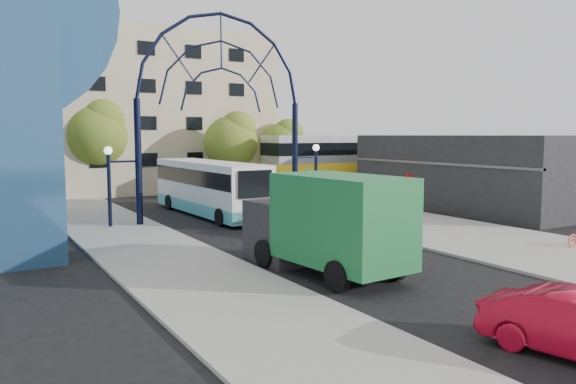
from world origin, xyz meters
TOP-DOWN VIEW (x-y plane):
  - ground at (0.00, 0.00)m, footprint 120.00×120.00m
  - sidewalk_east at (8.00, 4.00)m, footprint 8.00×56.00m
  - plaza_west at (-6.50, 6.00)m, footprint 5.00×50.00m
  - gateway_arch at (0.00, 14.00)m, footprint 13.64×0.44m
  - stop_sign at (4.80, 12.00)m, footprint 0.80×0.07m
  - do_not_enter_sign at (11.00, 10.00)m, footprint 0.76×0.07m
  - street_name_sign at (5.20, 12.60)m, footprint 0.70×0.70m
  - sandwich_board at (5.60, 5.98)m, footprint 0.55×0.61m
  - commercial_block_east at (16.00, 10.00)m, footprint 6.00×16.00m
  - apartment_block at (2.00, 34.97)m, footprint 20.00×12.10m
  - train_platform at (20.00, 22.00)m, footprint 32.00×5.00m
  - train_car at (20.00, 22.00)m, footprint 25.10×3.05m
  - tree_north_a at (6.12, 25.93)m, footprint 4.48×4.48m
  - tree_north_b at (-3.88, 29.93)m, footprint 5.12×5.12m
  - tree_north_c at (12.12, 27.93)m, footprint 4.16×4.16m
  - city_bus at (0.03, 16.19)m, footprint 3.10×12.32m
  - green_truck at (-2.13, 0.08)m, footprint 3.26×7.39m
  - black_suv at (0.61, 7.26)m, footprint 3.47×4.90m
  - bike_near_a at (6.78, 10.69)m, footprint 1.15×1.72m
  - bike_near_b at (6.95, 12.43)m, footprint 0.61×1.57m

SIDE VIEW (x-z plane):
  - ground at x=0.00m, z-range 0.00..0.00m
  - sidewalk_east at x=8.00m, z-range 0.00..0.12m
  - plaza_west at x=-6.50m, z-range 0.00..0.12m
  - train_platform at x=20.00m, z-range 0.00..0.80m
  - bike_near_a at x=6.78m, z-range 0.12..0.98m
  - bike_near_b at x=6.95m, z-range 0.12..1.04m
  - black_suv at x=0.61m, z-range 0.00..1.24m
  - sandwich_board at x=5.60m, z-range 0.25..1.24m
  - city_bus at x=0.03m, z-range 0.08..3.44m
  - green_truck at x=-2.13m, z-range 0.00..3.63m
  - do_not_enter_sign at x=11.00m, z-range 0.74..3.22m
  - stop_sign at x=4.80m, z-range 0.74..3.24m
  - street_name_sign at x=5.20m, z-range 0.73..3.53m
  - commercial_block_east at x=16.00m, z-range 0.00..5.00m
  - train_car at x=20.00m, z-range 0.80..5.00m
  - tree_north_c at x=12.12m, z-range 1.03..7.53m
  - tree_north_a at x=6.12m, z-range 1.11..8.11m
  - tree_north_b at x=-3.88m, z-range 1.27..9.27m
  - apartment_block at x=2.00m, z-range 0.00..14.00m
  - gateway_arch at x=0.00m, z-range 2.51..14.61m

